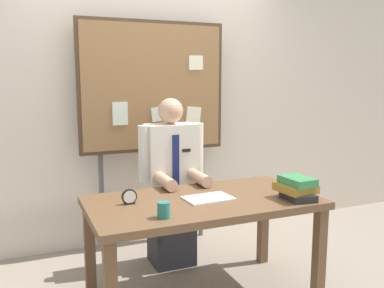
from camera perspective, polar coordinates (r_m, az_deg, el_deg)
back_wall at (r=3.93m, az=-6.21°, el=6.20°), size 6.40×0.08×2.70m
desk at (r=2.87m, az=1.49°, el=-9.20°), size 1.55×0.82×0.73m
person at (r=3.42m, az=-2.82°, el=-6.17°), size 0.55×0.56×1.38m
bulletin_board at (r=3.74m, az=-5.32°, el=7.40°), size 1.33×0.09×2.04m
book_stack at (r=2.91m, az=14.18°, el=-5.87°), size 0.23×0.28×0.15m
open_notebook at (r=2.84m, az=2.24°, el=-7.44°), size 0.33×0.23×0.01m
desk_clock at (r=2.75m, az=-8.60°, el=-7.25°), size 0.10×0.04×0.10m
coffee_mug at (r=2.47m, az=-3.91°, el=-9.00°), size 0.08×0.08×0.10m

